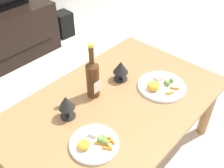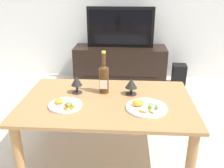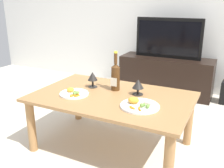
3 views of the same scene
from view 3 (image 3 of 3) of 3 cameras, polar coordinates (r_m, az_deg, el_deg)
ground_plane at (r=2.35m, az=-0.03°, el=-13.78°), size 6.40×6.40×0.00m
dining_table at (r=2.16m, az=-0.03°, el=-4.40°), size 1.31×0.83×0.49m
tv_stand at (r=3.60m, az=11.92°, el=1.83°), size 1.24×0.41×0.51m
tv_screen at (r=3.49m, az=12.46°, el=9.97°), size 0.88×0.05×0.52m
wine_bottle at (r=2.22m, az=0.79°, el=1.88°), size 0.08×0.08×0.35m
goblet_left at (r=2.31m, az=-4.36°, el=1.57°), size 0.09×0.09×0.14m
goblet_right at (r=2.13m, az=5.83°, el=-0.14°), size 0.10×0.10×0.13m
dinner_plate_left at (r=2.17m, az=-8.46°, el=-2.04°), size 0.24×0.24×0.05m
dinner_plate_right at (r=1.92m, az=6.11°, el=-4.67°), size 0.30×0.30×0.06m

